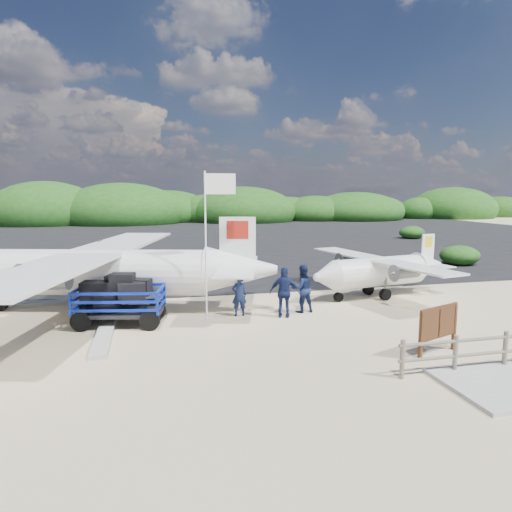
{
  "coord_description": "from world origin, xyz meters",
  "views": [
    {
      "loc": [
        -3.01,
        -14.68,
        4.63
      ],
      "look_at": [
        1.32,
        3.7,
        1.93
      ],
      "focal_mm": 32.0,
      "sensor_mm": 36.0,
      "label": 1
    }
  ],
  "objects_px": {
    "flagpole": "(207,321)",
    "crew_c": "(285,293)",
    "crew_a": "(239,295)",
    "signboard": "(437,355)",
    "crew_b": "(302,289)",
    "aircraft_small": "(50,236)",
    "aircraft_large": "(315,247)",
    "baggage_cart": "(121,325)"
  },
  "relations": [
    {
      "from": "flagpole",
      "to": "crew_a",
      "type": "bearing_deg",
      "value": 19.88
    },
    {
      "from": "baggage_cart",
      "to": "flagpole",
      "type": "height_order",
      "value": "flagpole"
    },
    {
      "from": "flagpole",
      "to": "aircraft_large",
      "type": "relative_size",
      "value": 0.34
    },
    {
      "from": "baggage_cart",
      "to": "crew_c",
      "type": "height_order",
      "value": "crew_c"
    },
    {
      "from": "crew_b",
      "to": "flagpole",
      "type": "bearing_deg",
      "value": -0.27
    },
    {
      "from": "crew_a",
      "to": "crew_c",
      "type": "xyz_separation_m",
      "value": [
        1.58,
        -0.59,
        0.15
      ]
    },
    {
      "from": "flagpole",
      "to": "crew_c",
      "type": "xyz_separation_m",
      "value": [
        2.85,
        -0.13,
        0.94
      ]
    },
    {
      "from": "signboard",
      "to": "crew_c",
      "type": "bearing_deg",
      "value": 102.2
    },
    {
      "from": "signboard",
      "to": "crew_a",
      "type": "distance_m",
      "value": 7.13
    },
    {
      "from": "baggage_cart",
      "to": "crew_a",
      "type": "distance_m",
      "value": 4.33
    },
    {
      "from": "signboard",
      "to": "crew_b",
      "type": "height_order",
      "value": "crew_b"
    },
    {
      "from": "baggage_cart",
      "to": "crew_b",
      "type": "relative_size",
      "value": 1.72
    },
    {
      "from": "crew_a",
      "to": "aircraft_small",
      "type": "bearing_deg",
      "value": -69.06
    },
    {
      "from": "crew_b",
      "to": "aircraft_large",
      "type": "distance_m",
      "value": 20.93
    },
    {
      "from": "crew_b",
      "to": "aircraft_large",
      "type": "xyz_separation_m",
      "value": [
        7.85,
        19.38,
        -0.92
      ]
    },
    {
      "from": "aircraft_small",
      "to": "crew_b",
      "type": "bearing_deg",
      "value": 103.47
    },
    {
      "from": "baggage_cart",
      "to": "flagpole",
      "type": "bearing_deg",
      "value": 6.71
    },
    {
      "from": "crew_b",
      "to": "crew_c",
      "type": "xyz_separation_m",
      "value": [
        -0.87,
        -0.57,
        0.01
      ]
    },
    {
      "from": "baggage_cart",
      "to": "signboard",
      "type": "xyz_separation_m",
      "value": [
        8.94,
        -5.09,
        0.0
      ]
    },
    {
      "from": "crew_a",
      "to": "flagpole",
      "type": "bearing_deg",
      "value": 19.85
    },
    {
      "from": "signboard",
      "to": "crew_a",
      "type": "height_order",
      "value": "crew_a"
    },
    {
      "from": "crew_a",
      "to": "aircraft_small",
      "type": "height_order",
      "value": "crew_a"
    },
    {
      "from": "aircraft_small",
      "to": "baggage_cart",
      "type": "bearing_deg",
      "value": 93.57
    },
    {
      "from": "aircraft_large",
      "to": "signboard",
      "type": "bearing_deg",
      "value": 92.11
    },
    {
      "from": "crew_a",
      "to": "crew_c",
      "type": "bearing_deg",
      "value": 159.58
    },
    {
      "from": "aircraft_large",
      "to": "aircraft_small",
      "type": "xyz_separation_m",
      "value": [
        -23.57,
        15.27,
        0.0
      ]
    },
    {
      "from": "flagpole",
      "to": "aircraft_large",
      "type": "xyz_separation_m",
      "value": [
        11.58,
        19.82,
        0.0
      ]
    },
    {
      "from": "crew_c",
      "to": "aircraft_small",
      "type": "bearing_deg",
      "value": -47.8
    },
    {
      "from": "flagpole",
      "to": "crew_b",
      "type": "relative_size",
      "value": 2.87
    },
    {
      "from": "flagpole",
      "to": "aircraft_small",
      "type": "distance_m",
      "value": 37.08
    },
    {
      "from": "crew_c",
      "to": "aircraft_large",
      "type": "distance_m",
      "value": 21.79
    },
    {
      "from": "baggage_cart",
      "to": "flagpole",
      "type": "xyz_separation_m",
      "value": [
        2.98,
        -0.23,
        0.0
      ]
    },
    {
      "from": "crew_a",
      "to": "crew_b",
      "type": "bearing_deg",
      "value": 179.48
    },
    {
      "from": "crew_a",
      "to": "aircraft_large",
      "type": "bearing_deg",
      "value": -118.05
    },
    {
      "from": "crew_c",
      "to": "aircraft_large",
      "type": "bearing_deg",
      "value": -94.29
    },
    {
      "from": "crew_a",
      "to": "aircraft_large",
      "type": "distance_m",
      "value": 21.95
    },
    {
      "from": "baggage_cart",
      "to": "aircraft_small",
      "type": "relative_size",
      "value": 0.45
    },
    {
      "from": "flagpole",
      "to": "aircraft_large",
      "type": "distance_m",
      "value": 22.95
    },
    {
      "from": "crew_b",
      "to": "crew_c",
      "type": "relative_size",
      "value": 0.99
    },
    {
      "from": "signboard",
      "to": "crew_c",
      "type": "relative_size",
      "value": 0.95
    },
    {
      "from": "crew_a",
      "to": "aircraft_large",
      "type": "relative_size",
      "value": 0.1
    },
    {
      "from": "crew_c",
      "to": "signboard",
      "type": "bearing_deg",
      "value": 142.65
    }
  ]
}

